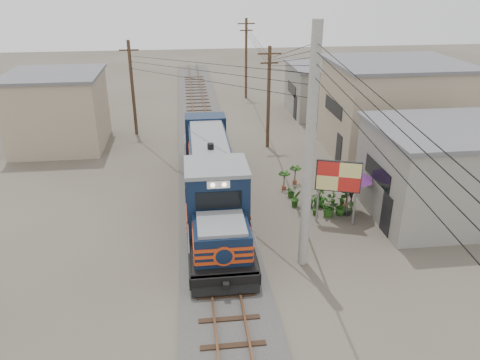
{
  "coord_description": "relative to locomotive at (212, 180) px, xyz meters",
  "views": [
    {
      "loc": [
        -1.19,
        -16.99,
        11.52
      ],
      "look_at": [
        1.28,
        3.58,
        2.2
      ],
      "focal_mm": 35.0,
      "sensor_mm": 36.0,
      "label": 1
    }
  ],
  "objects": [
    {
      "name": "shophouse_back",
      "position": [
        11.0,
        17.01,
        0.46
      ],
      "size": [
        6.3,
        6.3,
        4.2
      ],
      "color": "gray",
      "rests_on": "ground"
    },
    {
      "name": "shophouse_front",
      "position": [
        11.5,
        -1.99,
        0.71
      ],
      "size": [
        7.35,
        6.3,
        4.7
      ],
      "color": "gray",
      "rests_on": "ground"
    },
    {
      "name": "track",
      "position": [
        0.0,
        5.01,
        -1.39
      ],
      "size": [
        1.15,
        70.0,
        0.12
      ],
      "color": "#51331E",
      "rests_on": "ground"
    },
    {
      "name": "vendor",
      "position": [
        7.38,
        -0.12,
        -0.91
      ],
      "size": [
        0.56,
        0.38,
        1.48
      ],
      "primitive_type": "imported",
      "rotation": [
        0.0,
        0.0,
        3.19
      ],
      "color": "black",
      "rests_on": "ground"
    },
    {
      "name": "market_umbrella",
      "position": [
        6.8,
        -1.48,
        0.63
      ],
      "size": [
        2.51,
        2.51,
        2.59
      ],
      "rotation": [
        0.0,
        0.0,
        0.07
      ],
      "color": "black",
      "rests_on": "ground"
    },
    {
      "name": "wooden_pole_mid",
      "position": [
        4.5,
        9.01,
        2.03
      ],
      "size": [
        1.6,
        0.24,
        7.0
      ],
      "color": "#4C3826",
      "rests_on": "ground"
    },
    {
      "name": "billboard",
      "position": [
        5.9,
        -2.32,
        0.8
      ],
      "size": [
        2.08,
        0.82,
        3.33
      ],
      "rotation": [
        0.0,
        0.0,
        -0.33
      ],
      "color": "#99999E",
      "rests_on": "ground"
    },
    {
      "name": "shophouse_left",
      "position": [
        -10.0,
        11.01,
        0.96
      ],
      "size": [
        6.3,
        6.3,
        5.2
      ],
      "color": "tan",
      "rests_on": "ground"
    },
    {
      "name": "wooden_pole_far",
      "position": [
        4.8,
        23.01,
        2.28
      ],
      "size": [
        1.6,
        0.24,
        7.5
      ],
      "color": "#4C3826",
      "rests_on": "ground"
    },
    {
      "name": "locomotive",
      "position": [
        0.0,
        0.0,
        0.0
      ],
      "size": [
        2.78,
        15.11,
        3.74
      ],
      "color": "black",
      "rests_on": "ground"
    },
    {
      "name": "power_lines",
      "position": [
        -0.14,
        3.5,
        5.91
      ],
      "size": [
        9.65,
        19.0,
        3.3
      ],
      "color": "black",
      "rests_on": "ground"
    },
    {
      "name": "shophouse_mid",
      "position": [
        12.5,
        7.01,
        1.46
      ],
      "size": [
        8.4,
        7.35,
        6.2
      ],
      "color": "tan",
      "rests_on": "ground"
    },
    {
      "name": "wooden_pole_left",
      "position": [
        -5.0,
        13.01,
        2.03
      ],
      "size": [
        1.6,
        0.24,
        7.0
      ],
      "color": "#4C3826",
      "rests_on": "ground"
    },
    {
      "name": "plant_nursery",
      "position": [
        5.51,
        -0.8,
        -1.18
      ],
      "size": [
        3.22,
        3.37,
        1.13
      ],
      "color": "#235117",
      "rests_on": "ground"
    },
    {
      "name": "ground",
      "position": [
        0.0,
        -4.99,
        -1.65
      ],
      "size": [
        120.0,
        120.0,
        0.0
      ],
      "primitive_type": "plane",
      "color": "#473F35",
      "rests_on": "ground"
    },
    {
      "name": "utility_pole_main",
      "position": [
        3.5,
        -5.49,
        3.35
      ],
      "size": [
        0.4,
        0.4,
        10.0
      ],
      "color": "#9E9B93",
      "rests_on": "ground"
    },
    {
      "name": "ballast",
      "position": [
        0.0,
        5.01,
        -1.57
      ],
      "size": [
        3.6,
        70.0,
        0.16
      ],
      "primitive_type": "cube",
      "color": "#595651",
      "rests_on": "ground"
    }
  ]
}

